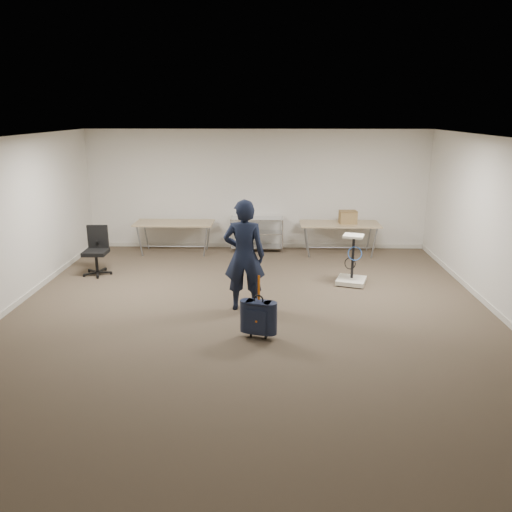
{
  "coord_description": "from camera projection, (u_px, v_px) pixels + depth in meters",
  "views": [
    {
      "loc": [
        0.29,
        -7.23,
        3.19
      ],
      "look_at": [
        0.09,
        0.3,
        1.0
      ],
      "focal_mm": 35.0,
      "sensor_mm": 36.0,
      "label": 1
    }
  ],
  "objects": [
    {
      "name": "ground",
      "position": [
        250.0,
        322.0,
        7.84
      ],
      "size": [
        9.0,
        9.0,
        0.0
      ],
      "primitive_type": "plane",
      "color": "#413527",
      "rests_on": "ground"
    },
    {
      "name": "room_shell",
      "position": [
        253.0,
        289.0,
        9.15
      ],
      "size": [
        8.0,
        9.0,
        9.0
      ],
      "color": "silver",
      "rests_on": "ground"
    },
    {
      "name": "folding_table_left",
      "position": [
        174.0,
        224.0,
        11.49
      ],
      "size": [
        1.8,
        0.75,
        0.73
      ],
      "color": "#987D5D",
      "rests_on": "ground"
    },
    {
      "name": "folding_table_right",
      "position": [
        340.0,
        225.0,
        11.39
      ],
      "size": [
        1.8,
        0.75,
        0.73
      ],
      "color": "#987D5D",
      "rests_on": "ground"
    },
    {
      "name": "wire_shelf",
      "position": [
        257.0,
        232.0,
        11.74
      ],
      "size": [
        1.22,
        0.47,
        0.8
      ],
      "color": "silver",
      "rests_on": "ground"
    },
    {
      "name": "person",
      "position": [
        244.0,
        256.0,
        8.11
      ],
      "size": [
        0.69,
        0.47,
        1.86
      ],
      "primitive_type": "imported",
      "rotation": [
        0.0,
        0.0,
        3.1
      ],
      "color": "black",
      "rests_on": "ground"
    },
    {
      "name": "suitcase",
      "position": [
        258.0,
        317.0,
        7.2
      ],
      "size": [
        0.39,
        0.29,
        0.96
      ],
      "color": "black",
      "rests_on": "ground"
    },
    {
      "name": "office_chair",
      "position": [
        97.0,
        260.0,
        10.09
      ],
      "size": [
        0.59,
        0.59,
        0.98
      ],
      "color": "black",
      "rests_on": "ground"
    },
    {
      "name": "equipment_cart",
      "position": [
        352.0,
        271.0,
        9.51
      ],
      "size": [
        0.66,
        0.66,
        0.97
      ],
      "color": "beige",
      "rests_on": "ground"
    },
    {
      "name": "cardboard_box",
      "position": [
        348.0,
        217.0,
        11.33
      ],
      "size": [
        0.4,
        0.31,
        0.29
      ],
      "primitive_type": "cube",
      "rotation": [
        0.0,
        0.0,
        0.05
      ],
      "color": "#8D6342",
      "rests_on": "folding_table_right"
    }
  ]
}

